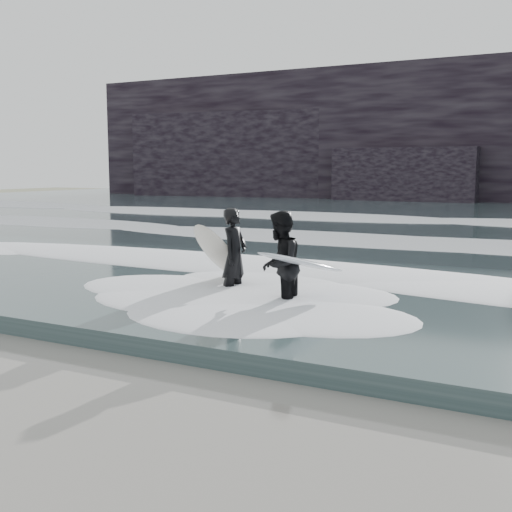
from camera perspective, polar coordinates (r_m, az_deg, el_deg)
The scene contains 7 objects.
ground at distance 6.10m, azimuth -17.20°, elevation -17.82°, with size 120.00×120.00×0.00m, color #777752.
sea at distance 33.16m, azimuth 20.92°, elevation 3.09°, with size 90.00×52.00×0.30m, color #344647.
foam_near at distance 13.61m, azimuth 10.52°, elevation -1.62°, with size 60.00×3.20×0.20m, color white.
foam_mid at distance 20.34m, azimuth 16.43°, elevation 1.36°, with size 60.00×4.00×0.24m, color white.
foam_far at distance 29.19m, azimuth 19.98°, elevation 3.14°, with size 60.00×4.80×0.30m, color white.
surfer_left at distance 12.48m, azimuth -2.27°, elevation 0.12°, with size 1.09×2.05×1.84m.
surfer_right at distance 11.13m, azimuth 2.34°, elevation -0.76°, with size 1.46×2.13×1.87m.
Camera 1 is at (3.97, -3.83, 2.61)m, focal length 45.00 mm.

